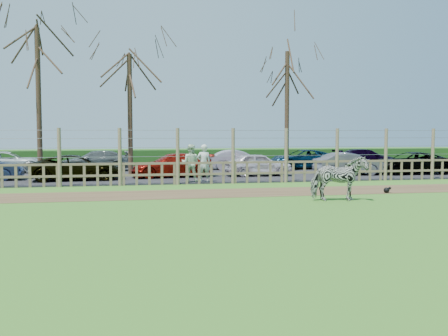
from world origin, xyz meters
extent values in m
plane|color=#66993A|center=(0.00, 0.00, 0.00)|extent=(120.00, 120.00, 0.00)
cube|color=brown|center=(0.00, 4.50, 0.01)|extent=(34.00, 2.80, 0.01)
cube|color=#232326|center=(0.00, 14.50, 0.02)|extent=(44.00, 13.00, 0.04)
cube|color=#1E4716|center=(0.00, 21.50, 0.55)|extent=(46.00, 2.00, 1.10)
cube|color=brown|center=(0.00, 8.00, 0.45)|extent=(30.00, 0.06, 0.10)
cube|color=brown|center=(0.00, 8.00, 0.95)|extent=(30.00, 0.06, 0.10)
cylinder|color=brown|center=(-5.00, 8.00, 1.25)|extent=(0.16, 0.16, 2.50)
cylinder|color=brown|center=(-2.50, 8.00, 1.25)|extent=(0.16, 0.16, 2.50)
cylinder|color=brown|center=(0.00, 8.00, 1.25)|extent=(0.16, 0.16, 2.50)
cylinder|color=brown|center=(2.50, 8.00, 1.25)|extent=(0.16, 0.16, 2.50)
cylinder|color=brown|center=(5.00, 8.00, 1.25)|extent=(0.16, 0.16, 2.50)
cylinder|color=brown|center=(7.50, 8.00, 1.25)|extent=(0.16, 0.16, 2.50)
cylinder|color=brown|center=(10.00, 8.00, 1.25)|extent=(0.16, 0.16, 2.50)
cylinder|color=brown|center=(12.50, 8.00, 1.25)|extent=(0.16, 0.16, 2.50)
cylinder|color=gray|center=(0.00, 8.00, 1.25)|extent=(30.00, 0.02, 0.02)
cylinder|color=gray|center=(0.00, 8.00, 1.65)|extent=(30.00, 0.02, 0.02)
cylinder|color=gray|center=(0.00, 8.00, 2.05)|extent=(30.00, 0.02, 0.02)
cylinder|color=gray|center=(0.00, 8.00, 2.40)|extent=(30.00, 0.02, 0.02)
cylinder|color=#3D2B1E|center=(-6.50, 12.50, 3.75)|extent=(0.26, 0.26, 7.50)
cylinder|color=#3D2B1E|center=(-2.00, 13.50, 3.25)|extent=(0.26, 0.26, 6.50)
cylinder|color=#3D2B1E|center=(7.00, 14.00, 3.50)|extent=(0.26, 0.26, 7.00)
imported|color=gray|center=(4.73, 1.60, 0.76)|extent=(1.88, 0.99, 1.53)
imported|color=silver|center=(1.24, 8.51, 0.90)|extent=(0.66, 0.46, 1.72)
imported|color=#C7E7BC|center=(0.66, 8.81, 0.90)|extent=(1.01, 0.89, 1.72)
sphere|color=black|center=(7.46, 3.34, 0.11)|extent=(0.22, 0.22, 0.22)
sphere|color=black|center=(7.59, 3.34, 0.19)|extent=(0.11, 0.11, 0.11)
imported|color=black|center=(-4.55, 10.67, 0.64)|extent=(4.48, 2.36, 1.20)
imported|color=maroon|center=(0.05, 11.39, 0.64)|extent=(4.31, 2.17, 1.20)
imported|color=silver|center=(4.57, 11.27, 0.64)|extent=(3.53, 1.43, 1.20)
imported|color=slate|center=(9.42, 10.83, 0.64)|extent=(3.68, 1.37, 1.20)
imported|color=black|center=(13.03, 10.85, 0.64)|extent=(4.39, 2.16, 1.20)
imported|color=silver|center=(-8.80, 15.98, 0.64)|extent=(4.53, 2.51, 1.20)
imported|color=#5A615E|center=(-4.02, 16.25, 0.64)|extent=(4.31, 2.19, 1.20)
imported|color=#BFADBF|center=(4.54, 16.10, 0.64)|extent=(3.71, 1.47, 1.20)
imported|color=#09253D|center=(8.61, 15.78, 0.64)|extent=(4.37, 2.10, 1.20)
imported|color=black|center=(13.11, 16.12, 0.64)|extent=(4.27, 2.04, 1.20)
camera|label=1|loc=(-2.23, -13.94, 2.27)|focal=40.00mm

